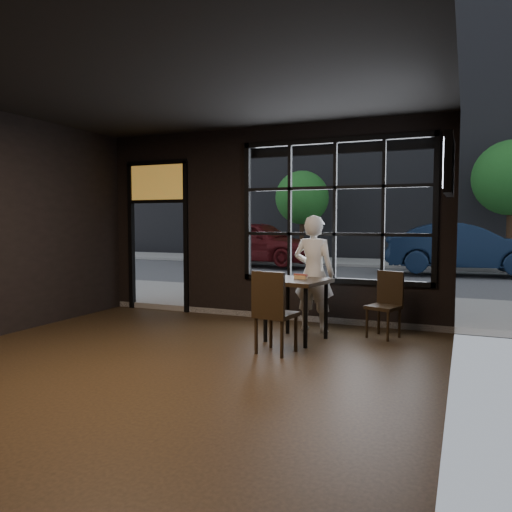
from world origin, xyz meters
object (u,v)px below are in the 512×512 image
at_px(cafe_table, 296,310).
at_px(man, 314,273).
at_px(chair_near, 276,312).
at_px(navy_car, 463,248).

distance_m(cafe_table, man, 0.80).
distance_m(cafe_table, chair_near, 0.72).
xyz_separation_m(chair_near, man, (0.07, 1.39, 0.35)).
xyz_separation_m(chair_near, navy_car, (2.07, 10.42, 0.33)).
bearing_deg(navy_car, man, 159.46).
bearing_deg(chair_near, navy_car, -92.17).
relative_size(man, navy_car, 0.38).
xyz_separation_m(man, navy_car, (2.00, 9.03, -0.02)).
distance_m(chair_near, man, 1.43).
bearing_deg(man, chair_near, 93.56).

